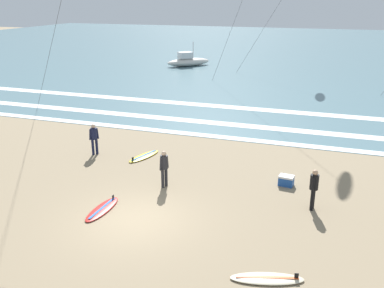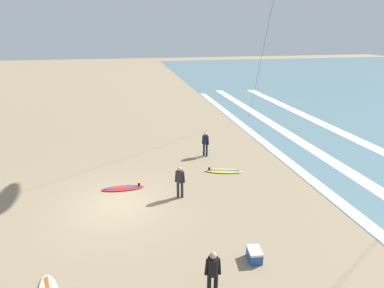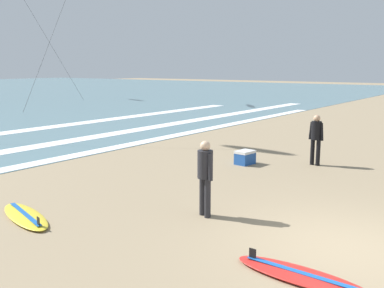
{
  "view_description": "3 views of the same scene",
  "coord_description": "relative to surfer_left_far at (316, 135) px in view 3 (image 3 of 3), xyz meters",
  "views": [
    {
      "loc": [
        6.34,
        -12.31,
        7.64
      ],
      "look_at": [
        1.0,
        3.35,
        1.89
      ],
      "focal_mm": 40.08,
      "sensor_mm": 36.0,
      "label": 1
    },
    {
      "loc": [
        12.95,
        0.77,
        7.59
      ],
      "look_at": [
        -0.9,
        3.7,
        2.39
      ],
      "focal_mm": 29.08,
      "sensor_mm": 36.0,
      "label": 2
    },
    {
      "loc": [
        -7.34,
        -2.06,
        3.09
      ],
      "look_at": [
        2.14,
        4.91,
        1.01
      ],
      "focal_mm": 41.14,
      "sensor_mm": 36.0,
      "label": 3
    }
  ],
  "objects": [
    {
      "name": "ground_plane",
      "position": [
        -5.95,
        -2.87,
        -0.96
      ],
      "size": [
        160.0,
        160.0,
        0.0
      ],
      "primitive_type": "plane",
      "color": "#937F60"
    },
    {
      "name": "surfboard_near_water",
      "position": [
        -8.34,
        2.98,
        -0.91
      ],
      "size": [
        1.15,
        2.18,
        0.25
      ],
      "color": "yellow",
      "rests_on": "ground"
    },
    {
      "name": "surfboard_foreground_flat",
      "position": [
        -7.46,
        -2.64,
        -0.91
      ],
      "size": [
        0.65,
        2.11,
        0.25
      ],
      "color": "red",
      "rests_on": "ground"
    },
    {
      "name": "surfer_left_near",
      "position": [
        -6.03,
        0.06,
        0.0
      ],
      "size": [
        0.32,
        0.5,
        1.6
      ],
      "color": "#232328",
      "rests_on": "ground"
    },
    {
      "name": "cooler_box",
      "position": [
        -1.19,
        1.85,
        -0.74
      ],
      "size": [
        0.66,
        0.51,
        0.44
      ],
      "color": "#1E4C9E",
      "rests_on": "ground"
    },
    {
      "name": "surfer_left_far",
      "position": [
        0.0,
        0.0,
        0.0
      ],
      "size": [
        0.32,
        0.52,
        1.6
      ],
      "color": "black",
      "rests_on": "ground"
    }
  ]
}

